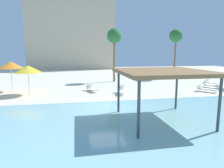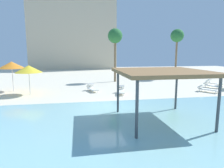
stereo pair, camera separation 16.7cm
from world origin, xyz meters
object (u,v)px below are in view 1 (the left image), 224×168
lounge_chair_1 (206,88)px  lounge_chair_4 (92,88)px  lounge_chair_0 (210,85)px  palm_tree_2 (176,37)px  beach_umbrella_yellow_1 (28,69)px  lounge_chair_5 (212,82)px  lounge_chair_2 (121,90)px  palm_tree_0 (114,37)px  shade_pavilion (163,73)px  beach_umbrella_orange_3 (11,65)px

lounge_chair_1 → lounge_chair_4: same height
lounge_chair_0 → palm_tree_2: 10.13m
beach_umbrella_yellow_1 → lounge_chair_5: bearing=4.8°
lounge_chair_2 → palm_tree_0: 9.77m
palm_tree_0 → lounge_chair_2: bearing=-96.9°
palm_tree_0 → shade_pavilion: bearing=-91.8°
lounge_chair_0 → lounge_chair_4: same height
lounge_chair_2 → lounge_chair_4: size_ratio=1.00×
palm_tree_0 → lounge_chair_0: bearing=-35.5°
lounge_chair_4 → lounge_chair_5: size_ratio=1.00×
palm_tree_0 → lounge_chair_4: bearing=-119.4°
lounge_chair_2 → palm_tree_2: size_ratio=0.27×
lounge_chair_1 → palm_tree_2: 11.96m
lounge_chair_1 → beach_umbrella_yellow_1: bearing=-129.0°
beach_umbrella_orange_3 → lounge_chair_1: 19.22m
lounge_chair_0 → lounge_chair_1: same height
lounge_chair_2 → palm_tree_2: 15.42m
beach_umbrella_yellow_1 → lounge_chair_2: bearing=-8.1°
lounge_chair_0 → lounge_chair_4: size_ratio=1.00×
lounge_chair_0 → lounge_chair_5: 2.07m
shade_pavilion → lounge_chair_1: bearing=41.4°
lounge_chair_1 → lounge_chair_5: size_ratio=0.96×
beach_umbrella_yellow_1 → beach_umbrella_orange_3: bearing=136.0°
lounge_chair_2 → lounge_chair_4: same height
lounge_chair_4 → palm_tree_0: palm_tree_0 is taller
lounge_chair_4 → palm_tree_0: bearing=135.5°
shade_pavilion → palm_tree_0: palm_tree_0 is taller
shade_pavilion → lounge_chair_2: size_ratio=2.34×
beach_umbrella_yellow_1 → palm_tree_0: size_ratio=0.38×
lounge_chair_5 → palm_tree_2: palm_tree_2 is taller
shade_pavilion → palm_tree_2: bearing=59.7°
lounge_chair_2 → lounge_chair_1: bearing=98.9°
lounge_chair_5 → lounge_chair_4: bearing=-101.8°
beach_umbrella_orange_3 → lounge_chair_1: beach_umbrella_orange_3 is taller
palm_tree_2 → beach_umbrella_yellow_1: bearing=-155.8°
lounge_chair_1 → lounge_chair_2: same height
shade_pavilion → palm_tree_2: palm_tree_2 is taller
lounge_chair_4 → lounge_chair_5: (14.36, 1.14, 0.00)m
palm_tree_0 → palm_tree_2: (9.57, 1.61, 0.30)m
beach_umbrella_yellow_1 → lounge_chair_5: beach_umbrella_yellow_1 is taller
lounge_chair_1 → palm_tree_0: (-7.46, 8.65, 5.47)m
shade_pavilion → lounge_chair_5: bearing=42.8°
beach_umbrella_yellow_1 → lounge_chair_0: (18.68, 0.15, -2.01)m
shade_pavilion → beach_umbrella_orange_3: beach_umbrella_orange_3 is taller
lounge_chair_0 → lounge_chair_1: size_ratio=1.03×
beach_umbrella_yellow_1 → lounge_chair_0: 18.79m
shade_pavilion → lounge_chair_5: 15.59m
lounge_chair_0 → lounge_chair_1: 2.76m
lounge_chair_4 → lounge_chair_5: same height
lounge_chair_0 → lounge_chair_5: bearing=116.4°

